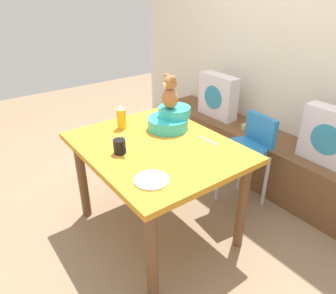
# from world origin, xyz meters

# --- Properties ---
(ground_plane) EXTENTS (8.00, 8.00, 0.00)m
(ground_plane) POSITION_xyz_m (0.00, 0.00, 0.00)
(ground_plane) COLOR #8C7256
(back_wall) EXTENTS (4.40, 0.10, 2.60)m
(back_wall) POSITION_xyz_m (0.00, 1.49, 1.30)
(back_wall) COLOR silver
(back_wall) RESTS_ON ground_plane
(window_bench) EXTENTS (2.60, 0.44, 0.46)m
(window_bench) POSITION_xyz_m (0.00, 1.22, 0.23)
(window_bench) COLOR brown
(window_bench) RESTS_ON ground_plane
(pillow_floral_left) EXTENTS (0.44, 0.15, 0.44)m
(pillow_floral_left) POSITION_xyz_m (-0.61, 1.20, 0.68)
(pillow_floral_left) COLOR silver
(pillow_floral_left) RESTS_ON window_bench
(pillow_floral_right) EXTENTS (0.44, 0.15, 0.44)m
(pillow_floral_right) POSITION_xyz_m (0.59, 1.20, 0.68)
(pillow_floral_right) COLOR silver
(pillow_floral_right) RESTS_ON window_bench
(book_stack) EXTENTS (0.20, 0.14, 0.05)m
(book_stack) POSITION_xyz_m (-0.13, 1.22, 0.49)
(book_stack) COLOR #B5BC70
(book_stack) RESTS_ON window_bench
(dining_table) EXTENTS (1.16, 0.93, 0.74)m
(dining_table) POSITION_xyz_m (0.00, 0.00, 0.63)
(dining_table) COLOR orange
(dining_table) RESTS_ON ground_plane
(highchair) EXTENTS (0.35, 0.48, 0.79)m
(highchair) POSITION_xyz_m (0.15, 0.78, 0.52)
(highchair) COLOR #2672B2
(highchair) RESTS_ON ground_plane
(infant_seat_teal) EXTENTS (0.30, 0.33, 0.16)m
(infant_seat_teal) POSITION_xyz_m (-0.16, 0.24, 0.81)
(infant_seat_teal) COLOR #30B8BC
(infant_seat_teal) RESTS_ON dining_table
(teddy_bear) EXTENTS (0.13, 0.12, 0.25)m
(teddy_bear) POSITION_xyz_m (-0.16, 0.24, 1.02)
(teddy_bear) COLOR #A76839
(teddy_bear) RESTS_ON infant_seat_teal
(ketchup_bottle) EXTENTS (0.07, 0.07, 0.18)m
(ketchup_bottle) POSITION_xyz_m (-0.38, -0.05, 0.83)
(ketchup_bottle) COLOR gold
(ketchup_bottle) RESTS_ON dining_table
(coffee_mug) EXTENTS (0.12, 0.08, 0.09)m
(coffee_mug) POSITION_xyz_m (-0.04, -0.26, 0.79)
(coffee_mug) COLOR black
(coffee_mug) RESTS_ON dining_table
(dinner_plate_near) EXTENTS (0.20, 0.20, 0.01)m
(dinner_plate_near) POSITION_xyz_m (0.35, -0.27, 0.75)
(dinner_plate_near) COLOR white
(dinner_plate_near) RESTS_ON dining_table
(table_fork) EXTENTS (0.17, 0.02, 0.01)m
(table_fork) POSITION_xyz_m (0.18, 0.32, 0.74)
(table_fork) COLOR silver
(table_fork) RESTS_ON dining_table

